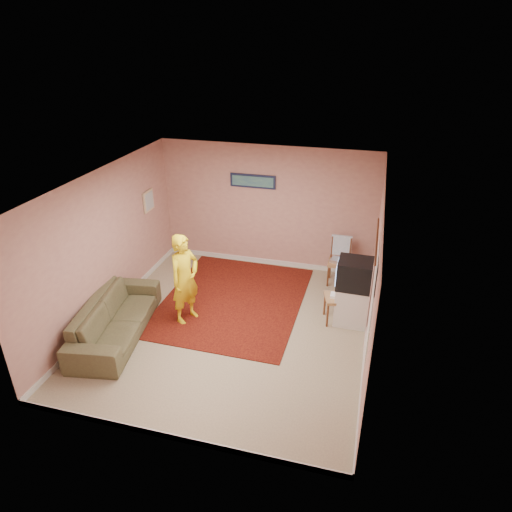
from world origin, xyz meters
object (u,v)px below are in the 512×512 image
(chair_a, at_px, (340,258))
(chair_b, at_px, (338,292))
(tv_cabinet, at_px, (351,304))
(sofa, at_px, (115,318))
(crt_tv, at_px, (354,274))
(person, at_px, (185,279))

(chair_a, height_order, chair_b, chair_b)
(tv_cabinet, height_order, chair_b, chair_b)
(tv_cabinet, distance_m, sofa, 4.00)
(tv_cabinet, bearing_deg, chair_b, -172.41)
(crt_tv, height_order, sofa, crt_tv)
(crt_tv, distance_m, sofa, 4.05)
(tv_cabinet, relative_size, person, 0.44)
(tv_cabinet, bearing_deg, crt_tv, 178.84)
(crt_tv, xyz_separation_m, chair_b, (-0.25, -0.03, -0.37))
(chair_b, bearing_deg, tv_cabinet, 82.70)
(chair_a, bearing_deg, person, -140.89)
(chair_a, distance_m, sofa, 4.35)
(crt_tv, distance_m, person, 2.86)
(crt_tv, relative_size, chair_a, 1.15)
(sofa, xyz_separation_m, person, (0.96, 0.73, 0.48))
(tv_cabinet, height_order, crt_tv, crt_tv)
(tv_cabinet, relative_size, chair_b, 1.36)
(tv_cabinet, xyz_separation_m, chair_b, (-0.25, -0.03, 0.23))
(crt_tv, bearing_deg, chair_b, -171.05)
(tv_cabinet, xyz_separation_m, crt_tv, (-0.01, 0.00, 0.60))
(chair_b, height_order, person, person)
(crt_tv, xyz_separation_m, chair_a, (-0.35, 1.30, -0.38))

